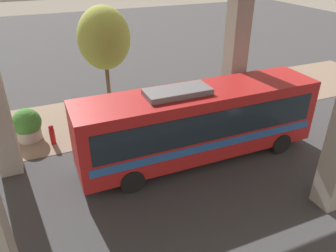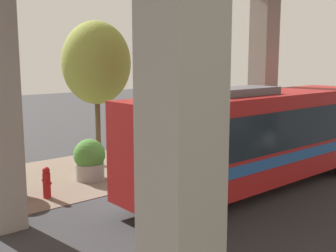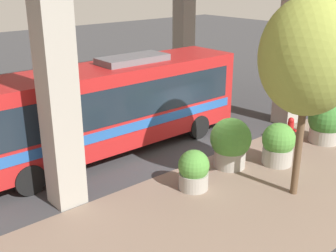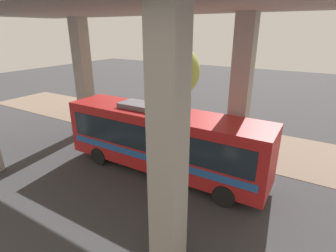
# 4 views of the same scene
# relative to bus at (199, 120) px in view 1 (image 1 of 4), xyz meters

# --- Properties ---
(ground_plane) EXTENTS (80.00, 80.00, 0.00)m
(ground_plane) POSITION_rel_bus_xyz_m (-2.80, -2.41, -1.95)
(ground_plane) COLOR #38383A
(ground_plane) RESTS_ON ground
(sidewalk_strip) EXTENTS (6.00, 40.00, 0.02)m
(sidewalk_strip) POSITION_rel_bus_xyz_m (-5.80, -2.41, -1.94)
(sidewalk_strip) COLOR #7A6656
(sidewalk_strip) RESTS_ON ground
(bus) EXTENTS (2.55, 10.86, 3.61)m
(bus) POSITION_rel_bus_xyz_m (0.00, 0.00, 0.00)
(bus) COLOR #B21E1E
(bus) RESTS_ON ground
(fire_hydrant) EXTENTS (0.53, 0.25, 1.06)m
(fire_hydrant) POSITION_rel_bus_xyz_m (-3.87, -6.06, -1.42)
(fire_hydrant) COLOR #B21919
(fire_hydrant) RESTS_ON ground
(planter_front) EXTENTS (1.00, 1.00, 1.33)m
(planter_front) POSITION_rel_bus_xyz_m (-4.19, -0.32, -1.31)
(planter_front) COLOR #9E998E
(planter_front) RESTS_ON ground
(planter_middle) EXTENTS (1.41, 1.41, 1.70)m
(planter_middle) POSITION_rel_bus_xyz_m (-4.79, -7.12, -1.13)
(planter_middle) COLOR #9E998E
(planter_middle) RESTS_ON ground
(planter_back) EXTENTS (1.19, 1.19, 1.56)m
(planter_back) POSITION_rel_bus_xyz_m (-4.81, -3.91, -1.18)
(planter_back) COLOR #9E998E
(planter_back) RESTS_ON ground
(planter_extra) EXTENTS (1.45, 1.45, 1.82)m
(planter_extra) POSITION_rel_bus_xyz_m (-3.85, -2.43, -1.03)
(planter_extra) COLOR #9E998E
(planter_extra) RESTS_ON ground
(street_tree_near) EXTENTS (2.84, 2.84, 6.06)m
(street_tree_near) POSITION_rel_bus_xyz_m (-6.47, -2.51, 2.38)
(street_tree_near) COLOR brown
(street_tree_near) RESTS_ON ground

